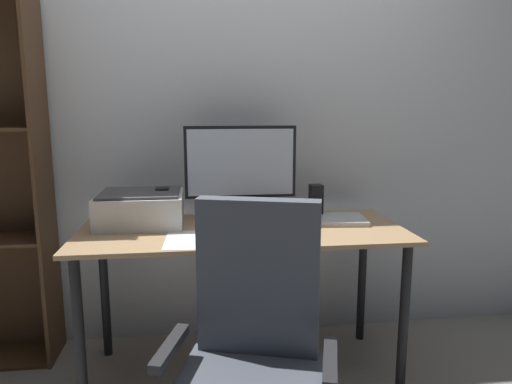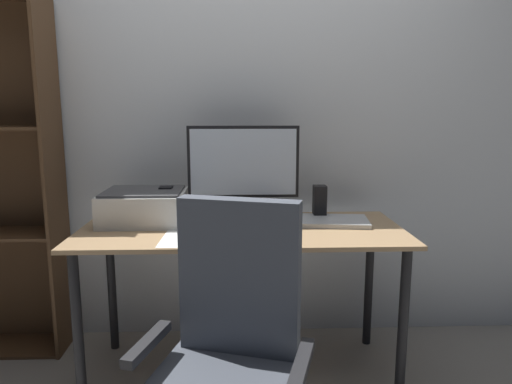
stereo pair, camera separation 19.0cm
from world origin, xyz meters
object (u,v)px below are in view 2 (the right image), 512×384
coffee_mug (270,215)px  office_chair (228,380)px  speaker_left (167,203)px  speaker_right (320,202)px  keyboard (236,234)px  laptop (335,221)px  monitor (243,166)px  printer (144,206)px  mouse (285,233)px  desk (242,247)px

coffee_mug → office_chair: size_ratio=0.10×
speaker_left → speaker_right: 0.77m
keyboard → laptop: 0.53m
keyboard → laptop: (0.48, 0.21, 0.00)m
laptop → speaker_left: bearing=179.5°
office_chair → monitor: bearing=103.0°
coffee_mug → printer: printer is taller
speaker_right → coffee_mug: bearing=-150.1°
mouse → coffee_mug: coffee_mug is taller
keyboard → printer: (-0.45, 0.27, 0.07)m
keyboard → mouse: mouse is taller
speaker_right → mouse: bearing=-122.3°
coffee_mug → speaker_left: bearing=163.8°
monitor → keyboard: (-0.04, -0.32, -0.26)m
desk → speaker_left: size_ratio=8.90×
keyboard → office_chair: bearing=-95.0°
mouse → laptop: size_ratio=0.30×
keyboard → laptop: size_ratio=0.91×
desk → coffee_mug: size_ratio=14.34×
monitor → office_chair: size_ratio=0.55×
office_chair → printer: bearing=131.3°
desk → speaker_right: speaker_right is taller
keyboard → laptop: bearing=20.9°
speaker_left → speaker_right: bearing=0.0°
speaker_left → printer: bearing=-153.8°
monitor → speaker_left: monitor is taller
keyboard → speaker_left: (-0.35, 0.32, 0.08)m
desk → mouse: mouse is taller
desk → laptop: 0.47m
desk → speaker_left: speaker_left is taller
keyboard → laptop: laptop is taller
monitor → coffee_mug: monitor is taller
monitor → printer: monitor is taller
mouse → coffee_mug: bearing=96.5°
office_chair → speaker_left: bearing=125.0°
keyboard → coffee_mug: size_ratio=2.75×
keyboard → office_chair: (-0.03, -0.66, -0.29)m
office_chair → laptop: bearing=76.5°
laptop → speaker_right: 0.14m
mouse → speaker_right: bearing=47.9°
printer → office_chair: bearing=-65.3°
laptop → printer: bearing=-176.7°
mouse → keyboard: bearing=166.8°
keyboard → speaker_right: size_ratio=1.71×
laptop → office_chair: office_chair is taller
monitor → speaker_right: bearing=-1.2°
speaker_right → monitor: bearing=178.8°
printer → monitor: bearing=6.8°
printer → speaker_right: bearing=3.3°
monitor → keyboard: monitor is taller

